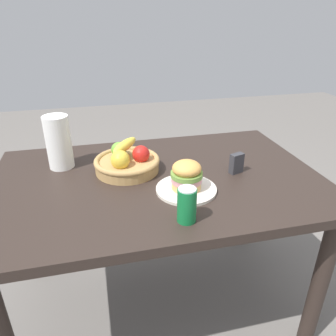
# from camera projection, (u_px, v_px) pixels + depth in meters

# --- Properties ---
(ground_plane) EXTENTS (8.00, 8.00, 0.00)m
(ground_plane) POSITION_uv_depth(u_px,v_px,m) (160.00, 301.00, 1.72)
(ground_plane) COLOR slate
(dining_table) EXTENTS (1.40, 0.90, 0.75)m
(dining_table) POSITION_uv_depth(u_px,v_px,m) (158.00, 197.00, 1.43)
(dining_table) COLOR #2D231E
(dining_table) RESTS_ON ground_plane
(plate) EXTENTS (0.24, 0.24, 0.01)m
(plate) POSITION_uv_depth(u_px,v_px,m) (186.00, 189.00, 1.28)
(plate) COLOR silver
(plate) RESTS_ON dining_table
(sandwich) EXTENTS (0.13, 0.13, 0.12)m
(sandwich) POSITION_uv_depth(u_px,v_px,m) (187.00, 175.00, 1.25)
(sandwich) COLOR #DBAD60
(sandwich) RESTS_ON plate
(soda_can) EXTENTS (0.07, 0.07, 0.13)m
(soda_can) POSITION_uv_depth(u_px,v_px,m) (187.00, 205.00, 1.08)
(soda_can) COLOR #147238
(soda_can) RESTS_ON dining_table
(fruit_basket) EXTENTS (0.29, 0.29, 0.14)m
(fruit_basket) POSITION_uv_depth(u_px,v_px,m) (127.00, 161.00, 1.42)
(fruit_basket) COLOR tan
(fruit_basket) RESTS_ON dining_table
(paper_towel_roll) EXTENTS (0.11, 0.11, 0.24)m
(paper_towel_roll) POSITION_uv_depth(u_px,v_px,m) (59.00, 142.00, 1.43)
(paper_towel_roll) COLOR white
(paper_towel_roll) RESTS_ON dining_table
(napkin_holder) EXTENTS (0.07, 0.05, 0.09)m
(napkin_holder) POSITION_uv_depth(u_px,v_px,m) (237.00, 163.00, 1.41)
(napkin_holder) COLOR #333338
(napkin_holder) RESTS_ON dining_table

